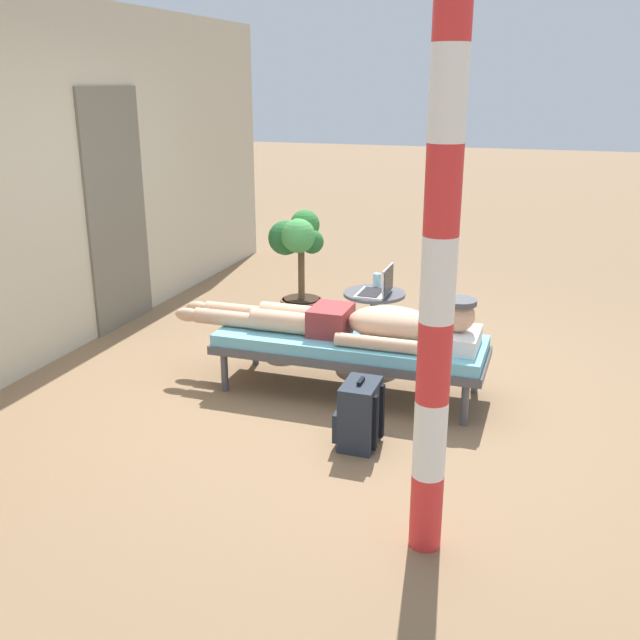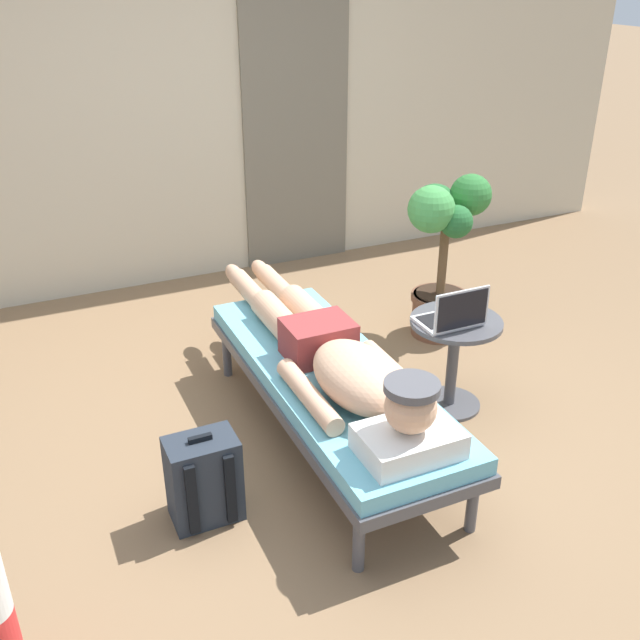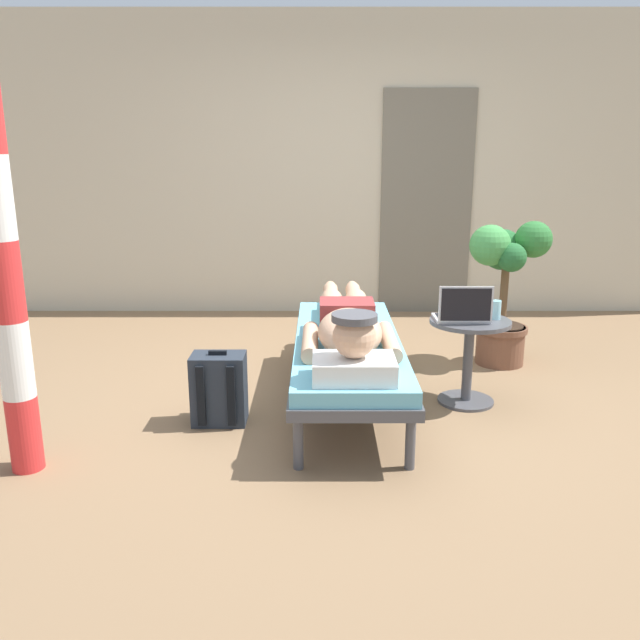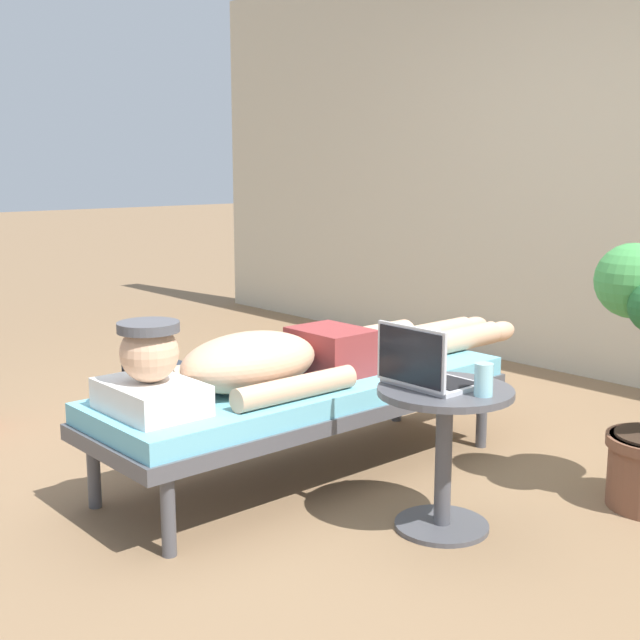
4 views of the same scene
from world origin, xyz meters
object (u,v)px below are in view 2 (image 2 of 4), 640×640
laptop (453,316)px  potted_plant (442,244)px  backpack (204,479)px  side_table (454,348)px  drink_glass (480,304)px  lounge_chair (330,382)px  person_reclining (336,356)px

laptop → potted_plant: bearing=60.3°
laptop → backpack: 1.47m
side_table → drink_glass: drink_glass is taller
lounge_chair → laptop: laptop is taller
potted_plant → lounge_chair: bearing=-145.1°
laptop → backpack: (-1.40, -0.24, -0.39)m
side_table → drink_glass: (0.15, 0.02, 0.22)m
backpack → lounge_chair: bearing=20.5°
lounge_chair → backpack: backpack is taller
side_table → backpack: side_table is taller
lounge_chair → person_reclining: size_ratio=0.86×
side_table → drink_glass: 0.27m
lounge_chair → potted_plant: size_ratio=1.82×
side_table → backpack: (-1.46, -0.29, -0.16)m
person_reclining → backpack: (-0.73, -0.22, -0.32)m
side_table → potted_plant: 0.91m
laptop → side_table: bearing=40.5°
lounge_chair → side_table: side_table is taller
person_reclining → laptop: 0.67m
drink_glass → backpack: drink_glass is taller
laptop → potted_plant: potted_plant is taller
laptop → potted_plant: size_ratio=0.30×
potted_plant → side_table: bearing=-118.0°
side_table → backpack: bearing=-168.6°
potted_plant → drink_glass: bearing=-109.1°
person_reclining → backpack: bearing=-163.6°
drink_glass → laptop: bearing=-162.0°
side_table → potted_plant: potted_plant is taller
drink_glass → backpack: size_ratio=0.27×
lounge_chair → backpack: size_ratio=4.41×
lounge_chair → drink_glass: drink_glass is taller
person_reclining → drink_glass: person_reclining is taller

